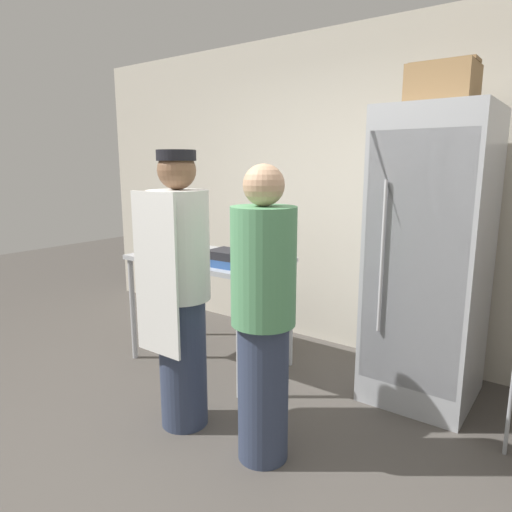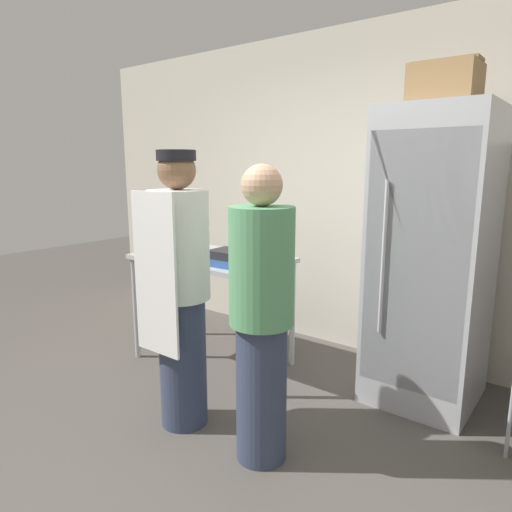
# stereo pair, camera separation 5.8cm
# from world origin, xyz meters

# --- Properties ---
(ground_plane) EXTENTS (14.00, 14.00, 0.00)m
(ground_plane) POSITION_xyz_m (0.00, 0.00, 0.00)
(ground_plane) COLOR #4C4742
(back_wall) EXTENTS (6.40, 0.12, 2.73)m
(back_wall) POSITION_xyz_m (0.00, 2.21, 1.37)
(back_wall) COLOR beige
(back_wall) RESTS_ON ground_plane
(refrigerator) EXTENTS (0.69, 0.77, 1.98)m
(refrigerator) POSITION_xyz_m (0.72, 1.64, 0.99)
(refrigerator) COLOR #ADAFB5
(refrigerator) RESTS_ON ground_plane
(prep_counter) EXTENTS (1.21, 0.74, 0.89)m
(prep_counter) POSITION_xyz_m (-0.86, 1.18, 0.80)
(prep_counter) COLOR #ADAFB5
(prep_counter) RESTS_ON ground_plane
(donut_box) EXTENTS (0.28, 0.25, 0.29)m
(donut_box) POSITION_xyz_m (-1.28, 1.01, 0.94)
(donut_box) COLOR silver
(donut_box) RESTS_ON prep_counter
(blender_pitcher) EXTENTS (0.12, 0.12, 0.29)m
(blender_pitcher) POSITION_xyz_m (-0.35, 1.23, 1.02)
(blender_pitcher) COLOR black
(blender_pitcher) RESTS_ON prep_counter
(binder_stack) EXTENTS (0.30, 0.23, 0.12)m
(binder_stack) POSITION_xyz_m (-0.49, 0.99, 0.95)
(binder_stack) COLOR #2D5193
(binder_stack) RESTS_ON prep_counter
(cardboard_storage_box) EXTENTS (0.40, 0.33, 0.26)m
(cardboard_storage_box) POSITION_xyz_m (0.72, 1.62, 2.10)
(cardboard_storage_box) COLOR #937047
(cardboard_storage_box) RESTS_ON refrigerator
(person_baker) EXTENTS (0.36, 0.38, 1.70)m
(person_baker) POSITION_xyz_m (-0.37, 0.38, 0.88)
(person_baker) COLOR #333D56
(person_baker) RESTS_ON ground_plane
(person_customer) EXTENTS (0.34, 0.34, 1.62)m
(person_customer) POSITION_xyz_m (0.22, 0.40, 0.83)
(person_customer) COLOR #333D56
(person_customer) RESTS_ON ground_plane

